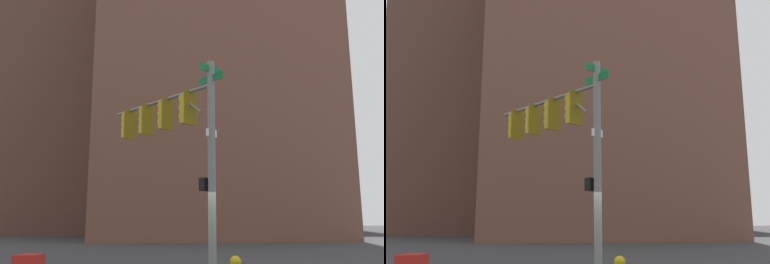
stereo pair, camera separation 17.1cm
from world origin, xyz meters
TOP-DOWN VIEW (x-y plane):
  - signal_pole_assembly at (1.20, -1.40)m, footprint 3.49×4.94m
  - building_brick_nearside at (-4.70, -27.63)m, footprint 20.88×17.98m
  - building_brick_midblock at (9.03, -40.94)m, footprint 18.21×14.92m
  - building_glass_tower at (-1.47, -54.32)m, footprint 29.73×29.73m
  - building_brick_farside at (-21.66, -60.58)m, footprint 22.01×18.05m

SIDE VIEW (x-z plane):
  - signal_pole_assembly at x=1.20m, z-range 1.34..8.01m
  - building_brick_farside at x=-21.66m, z-range 0.00..33.73m
  - building_brick_nearside at x=-4.70m, z-range 0.00..38.45m
  - building_brick_midblock at x=9.03m, z-range 0.00..48.26m
  - building_glass_tower at x=-1.47m, z-range 0.00..73.87m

